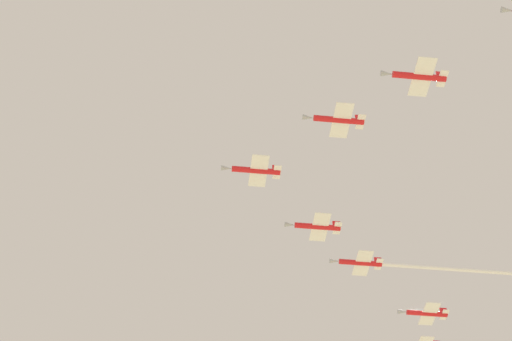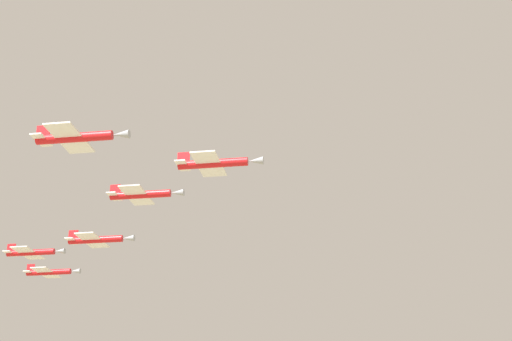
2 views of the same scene
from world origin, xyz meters
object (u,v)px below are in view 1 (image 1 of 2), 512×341
object	(u,v)px
jet_port_inner	(337,120)
jet_port_outer	(418,76)
jet_starboard_outer	(425,267)
jet_port_trail	(426,313)
jet_lead	(255,170)
jet_starboard_inner	(316,227)

from	to	relation	value
jet_port_inner	jet_port_outer	bearing A→B (deg)	-138.51
jet_port_outer	jet_starboard_outer	xyz separation A→B (m)	(-19.83, 49.12, 2.30)
jet_starboard_outer	jet_port_trail	bearing A→B (deg)	-13.27
jet_port_outer	jet_starboard_outer	bearing A→B (deg)	-15.57
jet_lead	jet_starboard_inner	distance (m)	18.68
jet_starboard_inner	jet_port_trail	world-z (taller)	jet_port_trail
jet_port_inner	jet_starboard_inner	world-z (taller)	jet_port_inner
jet_port_inner	jet_starboard_outer	bearing A→B (deg)	-33.67
jet_starboard_outer	jet_port_trail	size ratio (longest dim) A/B	4.08
jet_port_inner	jet_starboard_outer	xyz separation A→B (m)	(-3.11, 45.89, -0.13)
jet_starboard_inner	jet_port_outer	world-z (taller)	jet_port_outer
jet_port_outer	jet_port_trail	size ratio (longest dim) A/B	1.00
jet_port_outer	jet_port_trail	xyz separation A→B (m)	(-25.22, 61.07, -0.03)
jet_port_inner	jet_starboard_outer	size ratio (longest dim) A/B	0.24
jet_port_outer	jet_lead	bearing A→B (deg)	44.27
jet_starboard_outer	jet_starboard_inner	bearing A→B (deg)	116.58
jet_starboard_outer	jet_port_trail	xyz separation A→B (m)	(-5.39, 11.95, -2.33)
jet_starboard_inner	jet_port_trail	size ratio (longest dim) A/B	1.00
jet_port_trail	jet_lead	bearing A→B (deg)	132.28
jet_starboard_outer	jet_port_trail	distance (m)	13.31
jet_port_outer	jet_port_trail	world-z (taller)	jet_port_outer
jet_lead	jet_port_trail	world-z (taller)	jet_lead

